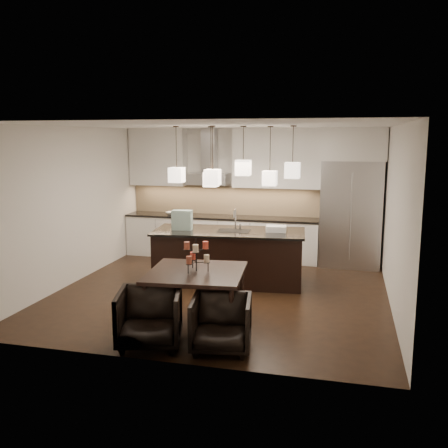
% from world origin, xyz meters
% --- Properties ---
extents(floor, '(5.50, 5.50, 0.02)m').
position_xyz_m(floor, '(0.00, 0.00, -0.01)').
color(floor, black).
rests_on(floor, ground).
extents(ceiling, '(5.50, 5.50, 0.02)m').
position_xyz_m(ceiling, '(0.00, 0.00, 2.81)').
color(ceiling, white).
rests_on(ceiling, wall_back).
extents(wall_back, '(5.50, 0.02, 2.80)m').
position_xyz_m(wall_back, '(0.00, 2.76, 1.40)').
color(wall_back, silver).
rests_on(wall_back, ground).
extents(wall_front, '(5.50, 0.02, 2.80)m').
position_xyz_m(wall_front, '(0.00, -2.76, 1.40)').
color(wall_front, silver).
rests_on(wall_front, ground).
extents(wall_left, '(0.02, 5.50, 2.80)m').
position_xyz_m(wall_left, '(-2.76, 0.00, 1.40)').
color(wall_left, silver).
rests_on(wall_left, ground).
extents(wall_right, '(0.02, 5.50, 2.80)m').
position_xyz_m(wall_right, '(2.76, 0.00, 1.40)').
color(wall_right, silver).
rests_on(wall_right, ground).
extents(refrigerator, '(1.20, 0.72, 2.15)m').
position_xyz_m(refrigerator, '(2.10, 2.38, 1.07)').
color(refrigerator, '#B7B7BA').
rests_on(refrigerator, floor).
extents(fridge_panel, '(1.26, 0.72, 0.65)m').
position_xyz_m(fridge_panel, '(2.10, 2.38, 2.47)').
color(fridge_panel, silver).
rests_on(fridge_panel, refrigerator).
extents(lower_cabinets, '(4.21, 0.62, 0.88)m').
position_xyz_m(lower_cabinets, '(-0.62, 2.43, 0.44)').
color(lower_cabinets, silver).
rests_on(lower_cabinets, floor).
extents(countertop, '(4.21, 0.66, 0.04)m').
position_xyz_m(countertop, '(-0.62, 2.43, 0.90)').
color(countertop, black).
rests_on(countertop, lower_cabinets).
extents(backsplash, '(4.21, 0.02, 0.63)m').
position_xyz_m(backsplash, '(-0.62, 2.73, 1.24)').
color(backsplash, '#CFB388').
rests_on(backsplash, countertop).
extents(upper_cab_left, '(1.25, 0.35, 1.25)m').
position_xyz_m(upper_cab_left, '(-2.10, 2.57, 2.17)').
color(upper_cab_left, silver).
rests_on(upper_cab_left, wall_back).
extents(upper_cab_right, '(1.85, 0.35, 1.25)m').
position_xyz_m(upper_cab_right, '(0.55, 2.57, 2.17)').
color(upper_cab_right, silver).
rests_on(upper_cab_right, wall_back).
extents(hood_canopy, '(0.90, 0.52, 0.24)m').
position_xyz_m(hood_canopy, '(-0.93, 2.48, 1.72)').
color(hood_canopy, '#B7B7BA').
rests_on(hood_canopy, wall_back).
extents(hood_chimney, '(0.30, 0.28, 0.96)m').
position_xyz_m(hood_chimney, '(-0.93, 2.59, 2.32)').
color(hood_chimney, '#B7B7BA').
rests_on(hood_chimney, hood_canopy).
extents(fruit_bowl, '(0.27, 0.27, 0.06)m').
position_xyz_m(fruit_bowl, '(-1.73, 2.38, 0.95)').
color(fruit_bowl, silver).
rests_on(fruit_bowl, countertop).
extents(island_body, '(2.69, 1.28, 0.92)m').
position_xyz_m(island_body, '(-0.01, 0.62, 0.46)').
color(island_body, black).
rests_on(island_body, floor).
extents(island_top, '(2.78, 1.37, 0.04)m').
position_xyz_m(island_top, '(-0.01, 0.62, 0.94)').
color(island_top, black).
rests_on(island_top, island_body).
extents(faucet, '(0.13, 0.26, 0.40)m').
position_xyz_m(faucet, '(0.08, 0.74, 1.16)').
color(faucet, silver).
rests_on(faucet, island_top).
extents(tote_bag, '(0.37, 0.22, 0.35)m').
position_xyz_m(tote_bag, '(-0.85, 0.50, 1.14)').
color(tote_bag, '#1F4F39').
rests_on(tote_bag, island_top).
extents(food_container, '(0.38, 0.28, 0.10)m').
position_xyz_m(food_container, '(0.82, 0.72, 1.01)').
color(food_container, silver).
rests_on(food_container, island_top).
extents(dining_table, '(1.42, 1.42, 0.78)m').
position_xyz_m(dining_table, '(0.03, -1.52, 0.39)').
color(dining_table, black).
rests_on(dining_table, floor).
extents(candelabra, '(0.41, 0.41, 0.46)m').
position_xyz_m(candelabra, '(0.03, -1.52, 1.01)').
color(candelabra, black).
rests_on(candelabra, dining_table).
extents(candle_a, '(0.09, 0.09, 0.10)m').
position_xyz_m(candle_a, '(0.18, -1.50, 0.97)').
color(candle_a, beige).
rests_on(candle_a, candelabra).
extents(candle_b, '(0.09, 0.09, 0.10)m').
position_xyz_m(candle_b, '(-0.05, -1.40, 0.97)').
color(candle_b, '#D1422F').
rests_on(candle_b, candelabra).
extents(candle_c, '(0.09, 0.09, 0.10)m').
position_xyz_m(candle_c, '(-0.03, -1.65, 0.97)').
color(candle_c, brown).
rests_on(candle_c, candelabra).
extents(candle_d, '(0.09, 0.09, 0.10)m').
position_xyz_m(candle_d, '(0.14, -1.41, 1.13)').
color(candle_d, '#D1422F').
rests_on(candle_d, candelabra).
extents(candle_e, '(0.09, 0.09, 0.10)m').
position_xyz_m(candle_e, '(-0.10, -1.51, 1.13)').
color(candle_e, brown).
rests_on(candle_e, candelabra).
extents(candle_f, '(0.09, 0.09, 0.10)m').
position_xyz_m(candle_f, '(0.07, -1.65, 1.13)').
color(candle_f, beige).
rests_on(candle_f, candelabra).
extents(armchair_left, '(0.97, 0.98, 0.73)m').
position_xyz_m(armchair_left, '(-0.34, -2.34, 0.37)').
color(armchair_left, black).
rests_on(armchair_left, floor).
extents(armchair_right, '(0.83, 0.85, 0.68)m').
position_xyz_m(armchair_right, '(0.58, -2.25, 0.34)').
color(armchair_right, black).
rests_on(armchair_right, floor).
extents(pendant_a, '(0.24, 0.24, 0.26)m').
position_xyz_m(pendant_a, '(-0.89, 0.36, 1.96)').
color(pendant_a, beige).
rests_on(pendant_a, ceiling).
extents(pendant_b, '(0.24, 0.24, 0.26)m').
position_xyz_m(pendant_b, '(-0.36, 0.68, 1.87)').
color(pendant_b, beige).
rests_on(pendant_b, ceiling).
extents(pendant_c, '(0.24, 0.24, 0.26)m').
position_xyz_m(pendant_c, '(0.28, 0.42, 2.10)').
color(pendant_c, beige).
rests_on(pendant_c, ceiling).
extents(pendant_d, '(0.24, 0.24, 0.26)m').
position_xyz_m(pendant_d, '(0.68, 0.80, 1.90)').
color(pendant_d, beige).
rests_on(pendant_d, ceiling).
extents(pendant_e, '(0.24, 0.24, 0.26)m').
position_xyz_m(pendant_e, '(1.12, 0.37, 2.07)').
color(pendant_e, beige).
rests_on(pendant_e, ceiling).
extents(pendant_f, '(0.24, 0.24, 0.26)m').
position_xyz_m(pendant_f, '(-0.20, 0.19, 1.95)').
color(pendant_f, beige).
rests_on(pendant_f, ceiling).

